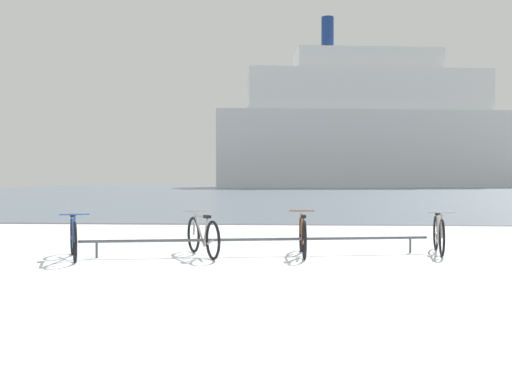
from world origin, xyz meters
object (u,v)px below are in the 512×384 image
ferry_ship (372,131)px  bicycle_0 (73,238)px  bicycle_3 (439,234)px  bicycle_2 (303,236)px  bicycle_1 (203,236)px

ferry_ship → bicycle_0: bearing=-100.8°
bicycle_0 → bicycle_3: (6.27, 1.09, -0.00)m
bicycle_2 → bicycle_3: (2.44, 0.44, 0.00)m
bicycle_1 → bicycle_3: (4.17, 0.62, 0.00)m
bicycle_1 → ferry_ship: size_ratio=0.03×
bicycle_1 → bicycle_3: bearing=8.4°
bicycle_0 → bicycle_3: 6.37m
bicycle_2 → bicycle_3: bearing=10.2°
bicycle_2 → bicycle_1: bearing=-174.1°
bicycle_2 → ferry_ship: 84.59m
bicycle_1 → ferry_ship: bearing=80.6°
bicycle_2 → bicycle_3: bicycle_3 is taller
bicycle_2 → ferry_ship: (12.12, 83.28, 8.58)m
bicycle_1 → bicycle_3: 4.21m
bicycle_0 → bicycle_2: size_ratio=0.94×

